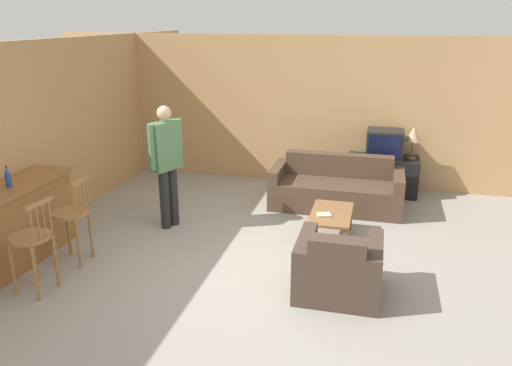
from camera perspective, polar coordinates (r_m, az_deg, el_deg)
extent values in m
plane|color=gray|center=(5.95, -0.17, -10.50)|extent=(24.00, 24.00, 0.00)
cube|color=tan|center=(8.96, 5.72, 8.21)|extent=(9.40, 0.08, 2.60)
cube|color=tan|center=(7.97, -20.75, 5.83)|extent=(0.08, 8.68, 2.60)
cube|color=brown|center=(6.57, -26.85, -5.18)|extent=(0.47, 2.08, 0.94)
cylinder|color=#996638|center=(5.88, -24.40, -5.64)|extent=(0.48, 0.48, 0.04)
cylinder|color=#996638|center=(6.21, -24.04, -7.69)|extent=(0.04, 0.04, 0.63)
cylinder|color=#996638|center=(6.03, -26.04, -8.80)|extent=(0.04, 0.04, 0.63)
cylinder|color=#996638|center=(6.01, -21.92, -8.27)|extent=(0.04, 0.04, 0.63)
cylinder|color=#996638|center=(5.82, -23.92, -9.45)|extent=(0.04, 0.04, 0.63)
cylinder|color=#996638|center=(5.77, -22.45, -3.65)|extent=(0.02, 0.02, 0.37)
cylinder|color=#996638|center=(5.71, -23.03, -3.94)|extent=(0.02, 0.02, 0.37)
cylinder|color=#996638|center=(5.65, -23.63, -4.25)|extent=(0.02, 0.02, 0.37)
cylinder|color=#996638|center=(5.60, -24.24, -4.56)|extent=(0.02, 0.02, 0.37)
cube|color=#996638|center=(5.61, -23.59, -2.17)|extent=(0.08, 0.37, 0.04)
cylinder|color=#996638|center=(6.41, -20.50, -3.18)|extent=(0.46, 0.46, 0.04)
cylinder|color=#996638|center=(6.73, -20.66, -5.25)|extent=(0.04, 0.04, 0.63)
cylinder|color=#996638|center=(6.49, -22.01, -6.28)|extent=(0.04, 0.04, 0.63)
cylinder|color=#996638|center=(6.58, -18.36, -5.52)|extent=(0.04, 0.04, 0.63)
cylinder|color=#996638|center=(6.34, -19.66, -6.60)|extent=(0.04, 0.04, 0.63)
cylinder|color=#996638|center=(6.35, -18.68, -1.20)|extent=(0.02, 0.02, 0.37)
cylinder|color=#996638|center=(6.28, -19.05, -1.46)|extent=(0.02, 0.02, 0.37)
cylinder|color=#996638|center=(6.21, -19.44, -1.73)|extent=(0.02, 0.02, 0.37)
cylinder|color=#996638|center=(6.14, -19.83, -2.00)|extent=(0.02, 0.02, 0.37)
cube|color=#996638|center=(6.18, -19.44, 0.18)|extent=(0.06, 0.37, 0.04)
cube|color=#4C3828|center=(7.97, 9.10, -1.32)|extent=(1.71, 0.89, 0.43)
cube|color=#4C3828|center=(8.16, 9.47, 2.09)|extent=(1.71, 0.22, 0.36)
cube|color=#4C3828|center=(8.06, 2.52, -0.11)|extent=(0.16, 0.89, 0.63)
cube|color=#4C3828|center=(7.92, 15.88, -1.16)|extent=(0.16, 0.89, 0.63)
cube|color=#423328|center=(5.60, 9.37, -10.24)|extent=(0.58, 0.85, 0.43)
cube|color=#423328|center=(5.14, 9.28, -8.08)|extent=(0.58, 0.22, 0.34)
cube|color=#423328|center=(5.54, 13.30, -9.70)|extent=(0.16, 0.85, 0.62)
cube|color=#423328|center=(5.59, 5.59, -9.03)|extent=(0.16, 0.85, 0.62)
cube|color=brown|center=(6.75, 8.60, -3.50)|extent=(0.53, 0.93, 0.04)
cube|color=brown|center=(6.46, 6.10, -6.35)|extent=(0.06, 0.06, 0.36)
cube|color=brown|center=(6.42, 10.14, -6.70)|extent=(0.06, 0.06, 0.36)
cube|color=brown|center=(7.24, 7.08, -3.58)|extent=(0.06, 0.06, 0.36)
cube|color=brown|center=(7.20, 10.68, -3.88)|extent=(0.06, 0.06, 0.36)
cube|color=black|center=(8.75, 14.22, 0.87)|extent=(1.17, 0.54, 0.64)
cube|color=black|center=(8.61, 14.50, 4.37)|extent=(0.59, 0.50, 0.46)
cube|color=black|center=(8.36, 14.49, 3.97)|extent=(0.52, 0.01, 0.39)
cylinder|color=#234293|center=(6.48, -26.46, 0.27)|extent=(0.06, 0.06, 0.17)
cone|color=#234293|center=(6.44, -26.61, 1.29)|extent=(0.06, 0.06, 0.07)
cylinder|color=black|center=(6.43, -26.67, 1.67)|extent=(0.02, 0.02, 0.02)
cube|color=#B7AD99|center=(6.62, 7.79, -3.62)|extent=(0.22, 0.20, 0.02)
cylinder|color=brown|center=(8.68, 17.31, 2.73)|extent=(0.16, 0.16, 0.02)
cylinder|color=brown|center=(8.64, 17.40, 3.68)|extent=(0.03, 0.03, 0.27)
cone|color=tan|center=(8.58, 17.56, 5.35)|extent=(0.25, 0.25, 0.24)
cylinder|color=black|center=(7.27, -9.46, -1.52)|extent=(0.14, 0.14, 0.86)
cylinder|color=black|center=(7.17, -10.38, -1.87)|extent=(0.14, 0.14, 0.86)
cube|color=#4C754C|center=(6.99, -10.26, 4.21)|extent=(0.35, 0.49, 0.68)
cylinder|color=#4C754C|center=(7.15, -8.79, 4.83)|extent=(0.09, 0.09, 0.62)
cylinder|color=#4C754C|center=(6.83, -11.82, 4.00)|extent=(0.09, 0.09, 0.62)
sphere|color=tan|center=(6.90, -10.47, 7.89)|extent=(0.20, 0.20, 0.20)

